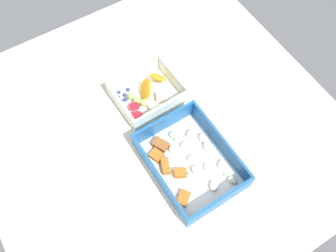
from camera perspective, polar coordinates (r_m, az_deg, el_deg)
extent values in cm
cube|color=beige|center=(86.06, -1.55, -0.25)|extent=(80.00, 80.00, 2.00)
cube|color=white|center=(80.77, 3.44, -6.13)|extent=(22.18, 16.67, 0.60)
cube|color=#19518C|center=(75.73, 8.18, -11.61)|extent=(0.85, 16.34, 5.08)
cube|color=#19518C|center=(81.88, -0.64, 0.45)|extent=(0.85, 16.34, 5.08)
cube|color=#19518C|center=(76.48, -1.37, -8.29)|extent=(20.74, 0.91, 5.08)
cube|color=#19518C|center=(80.54, 8.18, -2.53)|extent=(20.74, 0.91, 5.08)
ellipsoid|color=beige|center=(81.59, 6.20, -3.13)|extent=(2.94, 2.31, 1.32)
ellipsoid|color=beige|center=(79.11, 4.63, -6.84)|extent=(3.41, 3.17, 1.40)
ellipsoid|color=beige|center=(80.49, 8.33, -5.83)|extent=(2.45, 2.56, 1.05)
ellipsoid|color=beige|center=(82.37, 1.12, -1.36)|extent=(2.96, 3.20, 1.31)
ellipsoid|color=beige|center=(79.50, 10.02, -8.30)|extent=(2.53, 2.18, 1.06)
ellipsoid|color=beige|center=(82.56, 5.40, -1.76)|extent=(2.75, 2.42, 1.15)
ellipsoid|color=beige|center=(79.82, 6.22, -6.34)|extent=(2.24, 1.63, 1.08)
ellipsoid|color=beige|center=(80.85, 0.92, -3.74)|extent=(2.88, 2.73, 1.18)
ellipsoid|color=beige|center=(78.37, 7.15, -9.19)|extent=(3.06, 2.89, 1.25)
ellipsoid|color=beige|center=(82.67, 3.66, -1.12)|extent=(2.55, 3.11, 1.35)
ellipsoid|color=beige|center=(80.34, 3.78, -4.95)|extent=(1.70, 2.28, 1.08)
ellipsoid|color=beige|center=(81.42, 2.80, -2.90)|extent=(2.22, 2.81, 1.26)
cube|color=#AD5B1E|center=(77.25, 2.47, -11.13)|extent=(3.60, 3.81, 1.32)
cube|color=#AD5B1E|center=(80.52, -1.79, -4.61)|extent=(3.39, 3.14, 1.31)
cube|color=#AD5B1E|center=(78.85, 1.97, -7.35)|extent=(2.96, 3.24, 1.57)
cube|color=brown|center=(81.49, -1.17, -2.91)|extent=(4.22, 3.62, 1.48)
cube|color=#AD5B1E|center=(79.33, -0.39, -6.26)|extent=(3.93, 2.87, 1.67)
cube|color=#387A33|center=(82.74, 0.97, -2.12)|extent=(0.60, 0.40, 0.20)
cube|color=#387A33|center=(79.66, 3.11, -7.32)|extent=(0.60, 0.40, 0.20)
cube|color=#387A33|center=(80.33, 8.69, -7.48)|extent=(0.60, 0.40, 0.20)
cube|color=silver|center=(88.90, -3.12, 4.54)|extent=(13.64, 15.61, 0.60)
cube|color=silver|center=(84.04, -0.91, 2.46)|extent=(1.21, 15.11, 4.21)
cube|color=silver|center=(90.08, -5.34, 8.12)|extent=(1.21, 15.11, 4.21)
cube|color=silver|center=(85.28, -7.30, 3.08)|extent=(11.85, 1.08, 4.21)
cube|color=silver|center=(89.06, 0.77, 7.58)|extent=(11.85, 1.08, 4.21)
ellipsoid|color=orange|center=(89.13, -1.53, 7.59)|extent=(5.45, 5.33, 3.97)
ellipsoid|color=orange|center=(86.63, -3.45, 5.79)|extent=(5.93, 4.97, 5.15)
cube|color=#F4EACC|center=(87.42, -0.87, 4.56)|extent=(3.23, 3.54, 1.72)
cube|color=#F4EACC|center=(86.11, -2.38, 3.03)|extent=(2.90, 2.30, 1.62)
sphere|color=#9ECC60|center=(87.98, -5.74, 4.60)|extent=(1.62, 1.62, 1.62)
sphere|color=#9ECC60|center=(87.03, -4.84, 3.98)|extent=(1.97, 1.97, 1.97)
sphere|color=#9ECC60|center=(86.63, -3.79, 3.64)|extent=(1.90, 1.90, 1.90)
cone|color=red|center=(84.48, -4.71, 1.24)|extent=(2.66, 2.66, 2.13)
cone|color=red|center=(85.90, -5.16, 2.74)|extent=(2.53, 2.53, 2.02)
sphere|color=navy|center=(89.41, -7.67, 5.26)|extent=(0.96, 0.96, 0.96)
sphere|color=navy|center=(89.48, -6.27, 5.67)|extent=(1.07, 1.07, 1.07)
sphere|color=navy|center=(88.00, -7.39, 3.89)|extent=(0.92, 0.92, 0.92)
sphere|color=navy|center=(88.75, -6.75, 4.83)|extent=(1.01, 1.01, 1.01)
sphere|color=navy|center=(88.55, -7.85, 4.47)|extent=(1.11, 1.11, 1.11)
sphere|color=navy|center=(87.99, -6.64, 4.12)|extent=(1.07, 1.07, 1.07)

